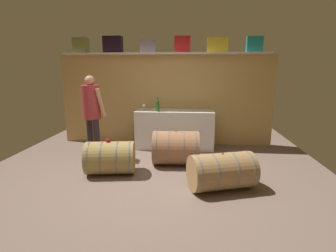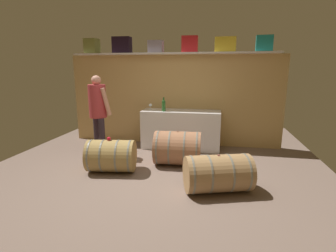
# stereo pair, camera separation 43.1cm
# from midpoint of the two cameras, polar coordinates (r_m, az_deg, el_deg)

# --- Properties ---
(ground_plane) EXTENTS (6.13, 7.73, 0.02)m
(ground_plane) POSITION_cam_midpoint_polar(r_m,az_deg,el_deg) (4.67, 0.25, -9.66)
(ground_plane) COLOR #746054
(back_wall_panel) EXTENTS (4.93, 0.10, 2.07)m
(back_wall_panel) POSITION_cam_midpoint_polar(r_m,az_deg,el_deg) (6.04, 3.23, 5.71)
(back_wall_panel) COLOR tan
(back_wall_panel) RESTS_ON ground
(high_shelf_board) EXTENTS (4.53, 0.40, 0.03)m
(high_shelf_board) POSITION_cam_midpoint_polar(r_m,az_deg,el_deg) (5.86, 3.15, 15.81)
(high_shelf_board) COLOR silver
(high_shelf_board) RESTS_ON back_wall_panel
(toolcase_olive) EXTENTS (0.31, 0.27, 0.33)m
(toolcase_olive) POSITION_cam_midpoint_polar(r_m,az_deg,el_deg) (6.41, -14.66, 16.80)
(toolcase_olive) COLOR olive
(toolcase_olive) RESTS_ON high_shelf_board
(toolcase_black) EXTENTS (0.41, 0.23, 0.36)m
(toolcase_black) POSITION_cam_midpoint_polar(r_m,az_deg,el_deg) (6.14, -8.14, 17.39)
(toolcase_black) COLOR black
(toolcase_black) RESTS_ON high_shelf_board
(toolcase_grey) EXTENTS (0.33, 0.22, 0.27)m
(toolcase_grey) POSITION_cam_midpoint_polar(r_m,az_deg,el_deg) (5.93, -0.55, 17.24)
(toolcase_grey) COLOR gray
(toolcase_grey) RESTS_ON high_shelf_board
(toolcase_red) EXTENTS (0.35, 0.25, 0.34)m
(toolcase_red) POSITION_cam_midpoint_polar(r_m,az_deg,el_deg) (5.83, 7.09, 17.59)
(toolcase_red) COLOR red
(toolcase_red) RESTS_ON high_shelf_board
(toolcase_yellow) EXTENTS (0.45, 0.31, 0.30)m
(toolcase_yellow) POSITION_cam_midpoint_polar(r_m,az_deg,el_deg) (5.83, 14.85, 17.09)
(toolcase_yellow) COLOR yellow
(toolcase_yellow) RESTS_ON high_shelf_board
(toolcase_teal) EXTENTS (0.34, 0.25, 0.32)m
(toolcase_teal) POSITION_cam_midpoint_polar(r_m,az_deg,el_deg) (5.92, 22.70, 16.57)
(toolcase_teal) COLOR teal
(toolcase_teal) RESTS_ON high_shelf_board
(work_cabinet) EXTENTS (1.73, 0.58, 0.85)m
(work_cabinet) POSITION_cam_midpoint_polar(r_m,az_deg,el_deg) (5.78, 5.05, -0.78)
(work_cabinet) COLOR white
(work_cabinet) RESTS_ON ground
(wine_bottle_green) EXTENTS (0.08, 0.08, 0.31)m
(wine_bottle_green) POSITION_cam_midpoint_polar(r_m,az_deg,el_deg) (5.57, 1.26, 4.63)
(wine_bottle_green) COLOR #295D27
(wine_bottle_green) RESTS_ON work_cabinet
(wine_glass) EXTENTS (0.07, 0.07, 0.15)m
(wine_glass) POSITION_cam_midpoint_polar(r_m,az_deg,el_deg) (5.76, -1.79, 4.60)
(wine_glass) COLOR white
(wine_glass) RESTS_ON work_cabinet
(wine_barrel_near) EXTENTS (0.88, 0.66, 0.57)m
(wine_barrel_near) POSITION_cam_midpoint_polar(r_m,az_deg,el_deg) (4.54, -9.85, -6.58)
(wine_barrel_near) COLOR #9F8148
(wine_barrel_near) RESTS_ON ground
(wine_barrel_far) EXTENTS (1.06, 0.80, 0.56)m
(wine_barrel_far) POSITION_cam_midpoint_polar(r_m,az_deg,el_deg) (3.88, 14.22, -10.24)
(wine_barrel_far) COLOR #9F794D
(wine_barrel_far) RESTS_ON ground
(wine_barrel_flank) EXTENTS (0.88, 0.67, 0.64)m
(wine_barrel_flank) POSITION_cam_midpoint_polar(r_m,az_deg,el_deg) (4.79, 4.74, -4.95)
(wine_barrel_flank) COLOR #9B6747
(wine_barrel_flank) RESTS_ON ground
(tasting_cup) EXTENTS (0.06, 0.06, 0.04)m
(tasting_cup) POSITION_cam_midpoint_polar(r_m,az_deg,el_deg) (4.46, -10.36, -2.85)
(tasting_cup) COLOR red
(tasting_cup) RESTS_ON wine_barrel_near
(winemaker_pouring) EXTENTS (0.51, 0.51, 1.63)m
(winemaker_pouring) POSITION_cam_midpoint_polar(r_m,az_deg,el_deg) (5.31, -13.08, 4.10)
(winemaker_pouring) COLOR #312630
(winemaker_pouring) RESTS_ON ground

